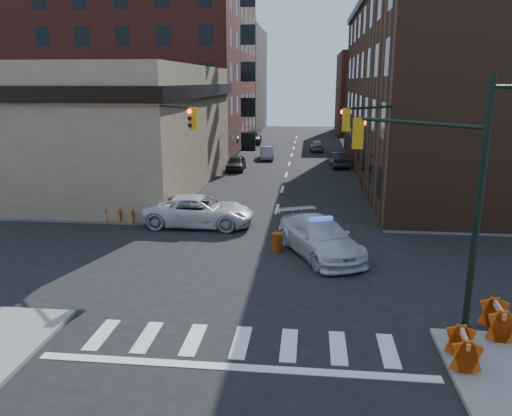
% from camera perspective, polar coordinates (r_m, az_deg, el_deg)
% --- Properties ---
extents(ground, '(140.00, 140.00, 0.00)m').
position_cam_1_polar(ground, '(22.21, 0.67, -6.52)').
color(ground, black).
rests_on(ground, ground).
extents(sidewalk_nw, '(34.00, 54.50, 0.15)m').
position_cam_1_polar(sidewalk_nw, '(59.48, -18.81, 5.99)').
color(sidewalk_nw, gray).
rests_on(sidewalk_nw, ground).
extents(bank_building, '(22.00, 22.00, 9.00)m').
position_cam_1_polar(bank_building, '(41.87, -21.05, 8.72)').
color(bank_building, '#9A8865').
rests_on(bank_building, ground).
extents(apartment_block, '(25.00, 25.00, 24.00)m').
position_cam_1_polar(apartment_block, '(64.16, -13.06, 17.62)').
color(apartment_block, maroon).
rests_on(apartment_block, ground).
extents(commercial_row_ne, '(14.00, 34.00, 14.00)m').
position_cam_1_polar(commercial_row_ne, '(44.56, 21.01, 12.23)').
color(commercial_row_ne, '#492D1D').
rests_on(commercial_row_ne, ground).
extents(filler_nw, '(20.00, 18.00, 16.00)m').
position_cam_1_polar(filler_nw, '(84.60, -6.27, 14.29)').
color(filler_nw, brown).
rests_on(filler_nw, ground).
extents(filler_ne, '(16.00, 16.00, 12.00)m').
position_cam_1_polar(filler_ne, '(79.60, 15.24, 12.45)').
color(filler_ne, maroon).
rests_on(filler_ne, ground).
extents(signal_pole_se, '(5.40, 5.27, 8.00)m').
position_cam_1_polar(signal_pole_se, '(16.01, 20.72, 1.55)').
color(signal_pole_se, black).
rests_on(signal_pole_se, sidewalk_se).
extents(signal_pole_nw, '(3.58, 3.67, 8.00)m').
position_cam_1_polar(signal_pole_nw, '(27.39, -10.56, 6.60)').
color(signal_pole_nw, black).
rests_on(signal_pole_nw, sidewalk_nw).
extents(signal_pole_ne, '(3.67, 3.58, 8.00)m').
position_cam_1_polar(signal_pole_ne, '(26.54, 14.57, 6.15)').
color(signal_pole_ne, black).
rests_on(signal_pole_ne, sidewalk_ne).
extents(tree_ne_near, '(3.00, 3.00, 4.85)m').
position_cam_1_polar(tree_ne_near, '(47.19, 13.03, 8.59)').
color(tree_ne_near, black).
rests_on(tree_ne_near, sidewalk_ne).
extents(tree_ne_far, '(3.00, 3.00, 4.85)m').
position_cam_1_polar(tree_ne_far, '(55.12, 12.08, 9.41)').
color(tree_ne_far, black).
rests_on(tree_ne_far, sidewalk_ne).
extents(police_car, '(4.68, 6.32, 1.70)m').
position_cam_1_polar(police_car, '(23.35, 7.31, -3.37)').
color(police_car, silver).
rests_on(police_car, ground).
extents(pickup, '(6.13, 2.87, 1.70)m').
position_cam_1_polar(pickup, '(28.05, -6.50, -0.34)').
color(pickup, silver).
rests_on(pickup, ground).
extents(parked_car_wnear, '(1.67, 3.95, 1.34)m').
position_cam_1_polar(parked_car_wnear, '(45.60, -2.29, 5.17)').
color(parked_car_wnear, black).
rests_on(parked_car_wnear, ground).
extents(parked_car_wfar, '(1.78, 4.00, 1.27)m').
position_cam_1_polar(parked_car_wfar, '(52.19, 1.21, 6.31)').
color(parked_car_wfar, '#9B9CA3').
rests_on(parked_car_wfar, ground).
extents(parked_car_wdeep, '(2.68, 5.77, 1.63)m').
position_cam_1_polar(parked_car_wdeep, '(65.67, -0.39, 8.12)').
color(parked_car_wdeep, black).
rests_on(parked_car_wdeep, ground).
extents(parked_car_enear, '(1.83, 4.41, 1.42)m').
position_cam_1_polar(parked_car_enear, '(47.99, 9.50, 5.50)').
color(parked_car_enear, black).
rests_on(parked_car_enear, ground).
extents(parked_car_efar, '(1.68, 3.84, 1.29)m').
position_cam_1_polar(parked_car_efar, '(58.78, 6.94, 7.12)').
color(parked_car_efar, gray).
rests_on(parked_car_efar, ground).
extents(pedestrian_a, '(0.79, 0.61, 1.92)m').
position_cam_1_polar(pedestrian_a, '(29.65, -15.88, 0.52)').
color(pedestrian_a, black).
rests_on(pedestrian_a, sidewalk_nw).
extents(pedestrian_b, '(1.17, 1.06, 1.95)m').
position_cam_1_polar(pedestrian_b, '(31.37, -14.38, 1.39)').
color(pedestrian_b, black).
rests_on(pedestrian_b, sidewalk_nw).
extents(pedestrian_c, '(1.19, 1.18, 2.02)m').
position_cam_1_polar(pedestrian_c, '(32.34, -17.14, 1.64)').
color(pedestrian_c, black).
rests_on(pedestrian_c, sidewalk_nw).
extents(barrel_road, '(0.67, 0.67, 0.91)m').
position_cam_1_polar(barrel_road, '(23.79, 2.40, -3.93)').
color(barrel_road, '#CA3B09').
rests_on(barrel_road, ground).
extents(barrel_bank, '(0.60, 0.60, 0.96)m').
position_cam_1_polar(barrel_bank, '(28.96, -4.55, -0.58)').
color(barrel_bank, '#E14A0A').
rests_on(barrel_bank, ground).
extents(barricade_se_a, '(0.77, 1.37, 0.99)m').
position_cam_1_polar(barricade_se_a, '(17.67, 25.90, -11.45)').
color(barricade_se_a, '#E83A0A').
rests_on(barricade_se_a, sidewalk_se).
extents(barricade_se_b, '(0.74, 1.29, 0.93)m').
position_cam_1_polar(barricade_se_b, '(15.62, 22.59, -14.67)').
color(barricade_se_b, '#D9610A').
rests_on(barricade_se_b, sidewalk_se).
extents(barricade_nw_a, '(1.20, 0.80, 0.82)m').
position_cam_1_polar(barricade_nw_a, '(28.96, -13.12, -0.75)').
color(barricade_nw_a, '#CD6409').
rests_on(barricade_nw_a, sidewalk_nw).
extents(barricade_nw_b, '(1.18, 0.74, 0.82)m').
position_cam_1_polar(barricade_nw_b, '(29.46, -15.75, -0.66)').
color(barricade_nw_b, '#E9500A').
rests_on(barricade_nw_b, sidewalk_nw).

